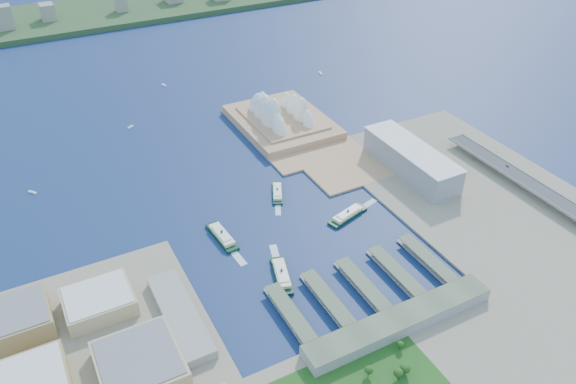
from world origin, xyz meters
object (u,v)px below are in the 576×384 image
ferry_c (282,273)px  ferry_d (348,213)px  ferry_a (222,234)px  opera_house (282,107)px  ferry_b (277,191)px  car_c (508,166)px  toaster_building (411,160)px

ferry_c → ferry_d: ferry_c is taller
ferry_a → ferry_d: ferry_a is taller
opera_house → ferry_d: bearing=-98.7°
ferry_c → ferry_d: 130.93m
ferry_b → opera_house: bearing=86.4°
ferry_a → ferry_b: 108.08m
car_c → opera_house: bearing=126.7°
car_c → ferry_b: bearing=160.1°
ferry_c → ferry_d: size_ratio=1.02×
ferry_c → ferry_d: bearing=-138.3°
opera_house → ferry_b: (-90.67, -162.16, -27.40)m
ferry_a → ferry_d: bearing=-16.6°
toaster_building → car_c: toaster_building is taller
ferry_a → ferry_c: size_ratio=1.01×
ferry_a → ferry_c: bearing=-74.9°
ferry_a → ferry_b: (96.20, 49.25, -0.93)m
opera_house → car_c: bearing=-53.3°
opera_house → toaster_building: (90.00, -200.00, -11.50)m
ferry_a → car_c: size_ratio=11.66×
opera_house → ferry_a: (-186.87, -211.40, -26.47)m
ferry_a → car_c: 389.97m
ferry_b → car_c: bearing=5.7°
opera_house → car_c: 333.34m
ferry_b → ferry_c: 153.21m
ferry_a → ferry_d: 152.99m
car_c → toaster_building: bearing=148.5°
ferry_a → car_c: car_c is taller
ferry_b → ferry_d: 98.35m
opera_house → ferry_d: opera_house is taller
toaster_building → ferry_a: toaster_building is taller
ferry_a → ferry_d: size_ratio=1.03×
ferry_b → car_c: (289.67, -104.76, 10.98)m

